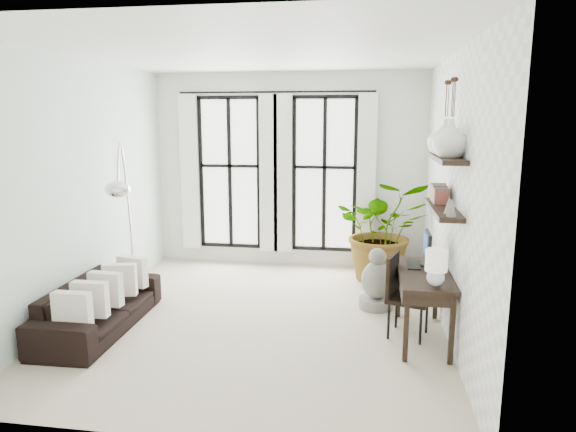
% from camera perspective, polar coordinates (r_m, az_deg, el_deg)
% --- Properties ---
extents(floor, '(5.00, 5.00, 0.00)m').
position_cam_1_polar(floor, '(6.55, -3.27, -11.31)').
color(floor, beige).
rests_on(floor, ground).
extents(ceiling, '(5.00, 5.00, 0.00)m').
position_cam_1_polar(ceiling, '(6.11, -3.61, 17.69)').
color(ceiling, white).
rests_on(ceiling, wall_back).
extents(wall_left, '(0.00, 5.00, 5.00)m').
position_cam_1_polar(wall_left, '(6.96, -21.89, 2.89)').
color(wall_left, silver).
rests_on(wall_left, floor).
extents(wall_right, '(0.00, 5.00, 5.00)m').
position_cam_1_polar(wall_right, '(6.07, 17.82, 2.10)').
color(wall_right, white).
rests_on(wall_right, floor).
extents(wall_back, '(4.50, 0.00, 4.50)m').
position_cam_1_polar(wall_back, '(8.57, 0.08, 5.02)').
color(wall_back, white).
rests_on(wall_back, floor).
extents(windows, '(3.26, 0.13, 2.65)m').
position_cam_1_polar(windows, '(8.54, -1.33, 4.73)').
color(windows, white).
rests_on(windows, wall_back).
extents(wall_shelves, '(0.25, 1.30, 0.60)m').
position_cam_1_polar(wall_shelves, '(5.79, 16.90, 3.02)').
color(wall_shelves, black).
rests_on(wall_shelves, wall_right).
extents(sofa, '(0.80, 1.97, 0.57)m').
position_cam_1_polar(sofa, '(6.54, -20.25, -9.34)').
color(sofa, black).
rests_on(sofa, floor).
extents(throw_pillows, '(0.40, 1.52, 0.40)m').
position_cam_1_polar(throw_pillows, '(6.43, -19.59, -7.64)').
color(throw_pillows, silver).
rests_on(throw_pillows, sofa).
extents(plant, '(1.49, 1.32, 1.56)m').
position_cam_1_polar(plant, '(7.98, 10.51, -1.54)').
color(plant, '#2D7228').
rests_on(plant, floor).
extents(desk, '(0.56, 1.33, 1.18)m').
position_cam_1_polar(desk, '(5.89, 14.89, -6.68)').
color(desk, black).
rests_on(desk, floor).
extents(desk_chair, '(0.56, 0.56, 0.94)m').
position_cam_1_polar(desk_chair, '(6.05, 12.51, -8.05)').
color(desk_chair, black).
rests_on(desk_chair, floor).
extents(arc_lamp, '(0.71, 1.39, 2.17)m').
position_cam_1_polar(arc_lamp, '(6.68, -17.86, 3.56)').
color(arc_lamp, silver).
rests_on(arc_lamp, floor).
extents(buddha, '(0.45, 0.45, 0.81)m').
position_cam_1_polar(buddha, '(6.88, 9.82, -7.34)').
color(buddha, gray).
rests_on(buddha, floor).
extents(vase_a, '(0.37, 0.37, 0.38)m').
position_cam_1_polar(vase_a, '(5.46, 17.64, 8.21)').
color(vase_a, white).
rests_on(vase_a, shelf_upper).
extents(vase_b, '(0.37, 0.37, 0.38)m').
position_cam_1_polar(vase_b, '(5.85, 17.04, 8.39)').
color(vase_b, white).
rests_on(vase_b, shelf_upper).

